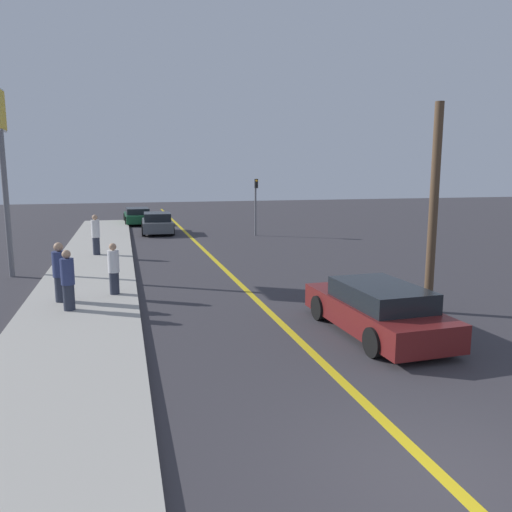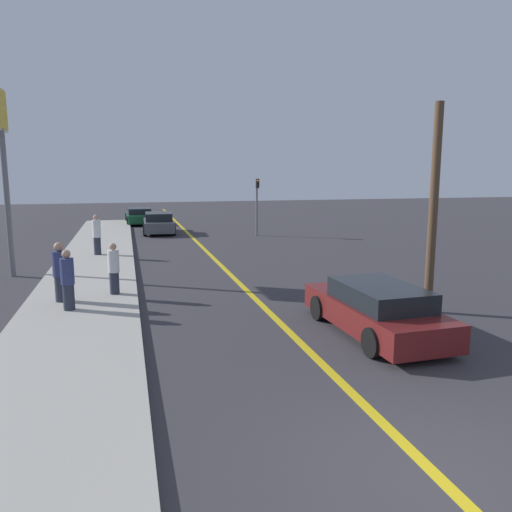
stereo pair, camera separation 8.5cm
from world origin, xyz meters
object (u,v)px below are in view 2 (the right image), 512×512
(car_near_right_lane, at_px, (376,309))
(utility_pole, at_px, (433,210))
(pedestrian_by_sign, at_px, (97,235))
(pedestrian_mid_group, at_px, (60,272))
(traffic_light, at_px, (257,200))
(pedestrian_far_standing, at_px, (114,269))
(car_far_distant, at_px, (139,216))
(pedestrian_near_curb, at_px, (68,280))
(roadside_sign, at_px, (2,137))
(car_ahead_center, at_px, (159,223))

(car_near_right_lane, relative_size, utility_pole, 0.81)
(pedestrian_by_sign, bearing_deg, pedestrian_mid_group, -94.02)
(car_near_right_lane, height_order, traffic_light, traffic_light)
(pedestrian_far_standing, bearing_deg, traffic_light, 59.25)
(car_far_distant, bearing_deg, pedestrian_near_curb, -97.83)
(pedestrian_far_standing, distance_m, traffic_light, 15.94)
(roadside_sign, bearing_deg, pedestrian_by_sign, 50.49)
(car_ahead_center, distance_m, utility_pole, 21.14)
(roadside_sign, relative_size, utility_pole, 1.20)
(car_far_distant, bearing_deg, car_ahead_center, -82.57)
(pedestrian_mid_group, distance_m, utility_pole, 10.64)
(car_near_right_lane, distance_m, pedestrian_far_standing, 8.01)
(pedestrian_by_sign, bearing_deg, pedestrian_far_standing, -83.54)
(car_ahead_center, distance_m, pedestrian_mid_group, 17.34)
(car_ahead_center, bearing_deg, traffic_light, -23.53)
(car_ahead_center, relative_size, pedestrian_by_sign, 2.31)
(car_far_distant, relative_size, roadside_sign, 0.69)
(car_far_distant, xyz_separation_m, pedestrian_mid_group, (-2.85, -23.20, 0.41))
(car_far_distant, distance_m, pedestrian_mid_group, 23.38)
(pedestrian_far_standing, xyz_separation_m, roadside_sign, (-3.76, 4.39, 4.17))
(pedestrian_mid_group, relative_size, pedestrian_far_standing, 1.09)
(pedestrian_far_standing, relative_size, roadside_sign, 0.23)
(roadside_sign, bearing_deg, pedestrian_far_standing, -49.46)
(pedestrian_near_curb, bearing_deg, car_far_distant, 84.02)
(car_near_right_lane, height_order, roadside_sign, roadside_sign)
(roadside_sign, bearing_deg, pedestrian_near_curb, -66.50)
(car_near_right_lane, xyz_separation_m, pedestrian_near_curb, (-7.32, 3.56, 0.37))
(car_ahead_center, height_order, pedestrian_far_standing, pedestrian_far_standing)
(car_far_distant, xyz_separation_m, roadside_sign, (-5.12, -18.28, 4.51))
(car_ahead_center, relative_size, car_far_distant, 0.89)
(car_far_distant, xyz_separation_m, pedestrian_by_sign, (-2.26, -14.81, 0.46))
(pedestrian_near_curb, relative_size, roadside_sign, 0.24)
(car_near_right_lane, xyz_separation_m, pedestrian_by_sign, (-7.04, 12.98, 0.45))
(car_ahead_center, relative_size, roadside_sign, 0.61)
(pedestrian_by_sign, bearing_deg, traffic_light, 32.72)
(traffic_light, xyz_separation_m, utility_pole, (0.37, -17.40, 0.69))
(pedestrian_mid_group, bearing_deg, pedestrian_by_sign, 85.98)
(pedestrian_far_standing, bearing_deg, pedestrian_mid_group, -160.57)
(traffic_light, bearing_deg, pedestrian_by_sign, -147.28)
(car_near_right_lane, bearing_deg, car_far_distant, 97.75)
(utility_pole, bearing_deg, pedestrian_by_sign, 128.94)
(pedestrian_by_sign, height_order, utility_pole, utility_pole)
(car_ahead_center, bearing_deg, utility_pole, -71.29)
(pedestrian_by_sign, bearing_deg, car_far_distant, 81.33)
(traffic_light, bearing_deg, pedestrian_near_curb, -121.42)
(car_ahead_center, relative_size, traffic_light, 1.22)
(car_far_distant, distance_m, pedestrian_far_standing, 22.72)
(pedestrian_far_standing, bearing_deg, car_far_distant, 86.55)
(pedestrian_mid_group, xyz_separation_m, pedestrian_by_sign, (0.59, 8.39, 0.05))
(traffic_light, bearing_deg, pedestrian_mid_group, -124.11)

